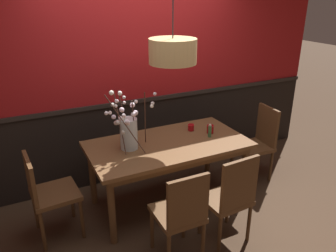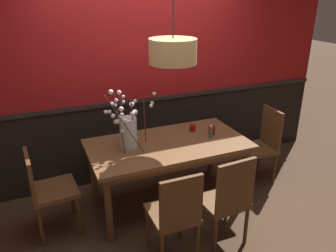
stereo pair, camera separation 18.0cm
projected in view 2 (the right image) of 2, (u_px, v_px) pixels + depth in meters
ground_plane at (168, 202)px, 3.93m from camera, size 24.00×24.00×0.00m
back_wall at (142, 73)px, 4.11m from camera, size 5.27×0.14×2.74m
dining_table at (168, 150)px, 3.67m from camera, size 1.74×0.93×0.77m
chair_far_side_right at (161, 130)px, 4.60m from camera, size 0.46×0.44×0.91m
chair_near_side_right at (228, 198)px, 3.09m from camera, size 0.44×0.41×0.96m
chair_head_east_end at (262, 143)px, 4.22m from camera, size 0.46×0.43×0.96m
chair_near_side_left at (175, 213)px, 2.89m from camera, size 0.40×0.43×0.94m
chair_head_west_end at (46, 188)px, 3.27m from camera, size 0.46×0.47×0.90m
vase_with_blossoms at (128, 131)px, 3.46m from camera, size 0.52×0.35×0.65m
candle_holder_nearer_center at (193, 128)px, 3.93m from camera, size 0.08×0.08×0.08m
candle_holder_nearer_edge at (212, 130)px, 3.85m from camera, size 0.08×0.08×0.10m
condiment_bottle at (211, 132)px, 3.74m from camera, size 0.04×0.04×0.15m
pendant_lamp at (173, 51)px, 3.28m from camera, size 0.48×0.48×1.10m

